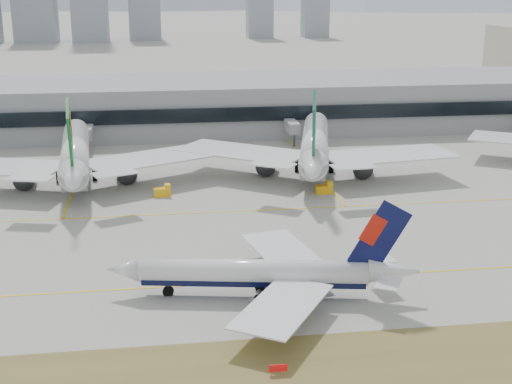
{
  "coord_description": "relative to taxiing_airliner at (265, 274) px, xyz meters",
  "views": [
    {
      "loc": [
        -19.31,
        -105.0,
        44.6
      ],
      "look_at": [
        -1.88,
        18.0,
        7.5
      ],
      "focal_mm": 50.0,
      "sensor_mm": 36.0,
      "label": 1
    }
  ],
  "objects": [
    {
      "name": "ground",
      "position": [
        4.63,
        10.59,
        -3.69
      ],
      "size": [
        3000.0,
        3000.0,
        0.0
      ],
      "primitive_type": "plane",
      "color": "#A09D95",
      "rests_on": "ground"
    },
    {
      "name": "taxiing_airliner",
      "position": [
        0.0,
        0.0,
        0.0
      ],
      "size": [
        45.33,
        38.94,
        15.3
      ],
      "rotation": [
        0.0,
        0.0,
        2.96
      ],
      "color": "white",
      "rests_on": "ground"
    },
    {
      "name": "widebody_eva",
      "position": [
        -33.3,
        66.9,
        2.58
      ],
      "size": [
        65.9,
        64.7,
        23.57
      ],
      "rotation": [
        0.0,
        0.0,
        1.66
      ],
      "color": "white",
      "rests_on": "ground"
    },
    {
      "name": "widebody_cathay",
      "position": [
        22.37,
        67.45,
        2.67
      ],
      "size": [
        65.31,
        65.07,
        23.93
      ],
      "rotation": [
        0.0,
        0.0,
        1.34
      ],
      "color": "white",
      "rests_on": "ground"
    },
    {
      "name": "terminal",
      "position": [
        4.63,
        125.43,
        3.81
      ],
      "size": [
        280.0,
        43.1,
        15.0
      ],
      "color": "gray",
      "rests_on": "ground"
    },
    {
      "name": "hold_sign_left",
      "position": [
        -1.71,
        -21.41,
        -2.81
      ],
      "size": [
        2.2,
        0.15,
        1.35
      ],
      "color": "red",
      "rests_on": "ground"
    },
    {
      "name": "gse_c",
      "position": [
        20.92,
        50.41,
        -2.64
      ],
      "size": [
        3.55,
        2.0,
        2.6
      ],
      "color": "#FFB30D",
      "rests_on": "ground"
    },
    {
      "name": "gse_b",
      "position": [
        -13.95,
        53.2,
        -2.64
      ],
      "size": [
        3.55,
        2.0,
        2.6
      ],
      "color": "#FFB30D",
      "rests_on": "ground"
    }
  ]
}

